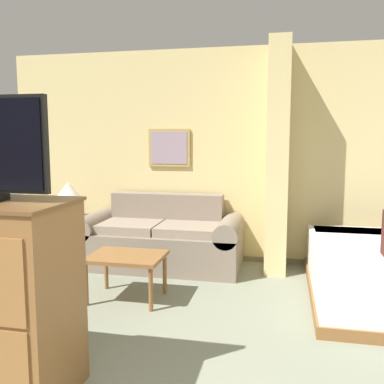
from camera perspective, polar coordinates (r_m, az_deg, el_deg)
wall_back at (r=5.29m, az=9.73°, el=4.65°), size 6.58×0.16×2.60m
wall_partition_pillar at (r=4.94m, az=11.37°, el=4.50°), size 0.24×0.56×2.60m
couch at (r=5.14m, az=-4.17°, el=-6.36°), size 1.92×0.84×0.84m
coffee_table at (r=4.12m, az=-8.72°, el=-8.99°), size 0.70×0.53×0.43m
side_table at (r=5.47m, az=-16.04°, el=-4.07°), size 0.49×0.49×0.56m
table_lamp at (r=5.41m, az=-16.18°, el=-0.15°), size 0.38×0.38×0.43m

